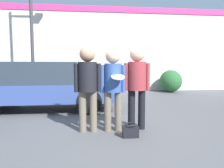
{
  "coord_description": "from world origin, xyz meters",
  "views": [
    {
      "loc": [
        -0.32,
        -4.03,
        1.36
      ],
      "look_at": [
        0.16,
        0.19,
        0.96
      ],
      "focal_mm": 32.0,
      "sensor_mm": 36.0,
      "label": 1
    }
  ],
  "objects_px": {
    "shrub": "(171,81)",
    "parked_car_near": "(43,86)",
    "handbag": "(131,131)",
    "person_left": "(88,81)",
    "person_middle_with_frisbee": "(113,82)",
    "person_right": "(137,80)"
  },
  "relations": [
    {
      "from": "person_left",
      "to": "handbag",
      "type": "height_order",
      "value": "person_left"
    },
    {
      "from": "person_middle_with_frisbee",
      "to": "person_left",
      "type": "bearing_deg",
      "value": 179.83
    },
    {
      "from": "person_left",
      "to": "parked_car_near",
      "type": "distance_m",
      "value": 2.72
    },
    {
      "from": "shrub",
      "to": "handbag",
      "type": "bearing_deg",
      "value": -118.63
    },
    {
      "from": "shrub",
      "to": "handbag",
      "type": "height_order",
      "value": "shrub"
    },
    {
      "from": "person_left",
      "to": "person_middle_with_frisbee",
      "type": "distance_m",
      "value": 0.52
    },
    {
      "from": "shrub",
      "to": "person_left",
      "type": "bearing_deg",
      "value": -125.98
    },
    {
      "from": "parked_car_near",
      "to": "person_right",
      "type": "bearing_deg",
      "value": -42.59
    },
    {
      "from": "person_middle_with_frisbee",
      "to": "parked_car_near",
      "type": "xyz_separation_m",
      "value": [
        -1.92,
        2.31,
        -0.28
      ]
    },
    {
      "from": "handbag",
      "to": "person_middle_with_frisbee",
      "type": "bearing_deg",
      "value": 124.42
    },
    {
      "from": "parked_car_near",
      "to": "handbag",
      "type": "bearing_deg",
      "value": -50.94
    },
    {
      "from": "parked_car_near",
      "to": "handbag",
      "type": "distance_m",
      "value": 3.56
    },
    {
      "from": "person_middle_with_frisbee",
      "to": "handbag",
      "type": "relative_size",
      "value": 5.69
    },
    {
      "from": "handbag",
      "to": "person_left",
      "type": "bearing_deg",
      "value": 152.39
    },
    {
      "from": "parked_car_near",
      "to": "shrub",
      "type": "distance_m",
      "value": 6.54
    },
    {
      "from": "shrub",
      "to": "parked_car_near",
      "type": "bearing_deg",
      "value": -148.41
    },
    {
      "from": "shrub",
      "to": "handbag",
      "type": "relative_size",
      "value": 3.77
    },
    {
      "from": "person_middle_with_frisbee",
      "to": "shrub",
      "type": "height_order",
      "value": "person_middle_with_frisbee"
    },
    {
      "from": "person_middle_with_frisbee",
      "to": "handbag",
      "type": "height_order",
      "value": "person_middle_with_frisbee"
    },
    {
      "from": "person_middle_with_frisbee",
      "to": "parked_car_near",
      "type": "distance_m",
      "value": 3.02
    },
    {
      "from": "person_left",
      "to": "shrub",
      "type": "height_order",
      "value": "person_left"
    },
    {
      "from": "person_middle_with_frisbee",
      "to": "person_right",
      "type": "xyz_separation_m",
      "value": [
        0.51,
        0.07,
        0.04
      ]
    }
  ]
}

